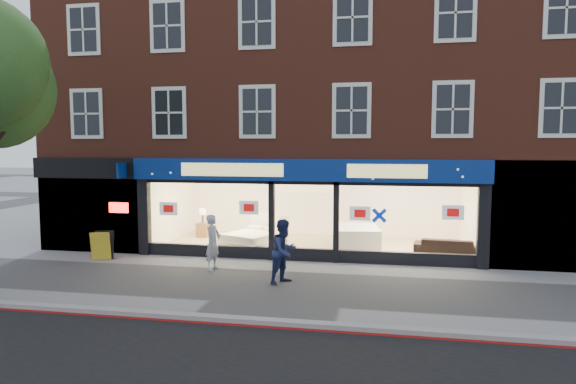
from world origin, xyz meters
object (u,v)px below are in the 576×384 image
(a_board, at_px, (102,246))
(pedestrian_grey, at_px, (213,242))
(pedestrian_blue, at_px, (284,251))
(display_bed, at_px, (255,239))
(sofa, at_px, (447,247))
(mattress_stack, at_px, (357,237))

(a_board, height_order, pedestrian_grey, pedestrian_grey)
(pedestrian_grey, bearing_deg, a_board, 93.13)
(pedestrian_blue, bearing_deg, display_bed, 57.27)
(display_bed, relative_size, pedestrian_grey, 1.49)
(sofa, bearing_deg, mattress_stack, -9.00)
(display_bed, xyz_separation_m, sofa, (6.53, -0.24, -0.01))
(sofa, height_order, a_board, a_board)
(sofa, distance_m, pedestrian_blue, 6.02)
(sofa, height_order, pedestrian_grey, pedestrian_grey)
(pedestrian_grey, bearing_deg, sofa, -57.67)
(a_board, distance_m, pedestrian_blue, 6.57)
(a_board, bearing_deg, pedestrian_blue, -30.85)
(mattress_stack, bearing_deg, a_board, -159.31)
(display_bed, relative_size, pedestrian_blue, 1.42)
(mattress_stack, distance_m, pedestrian_grey, 5.47)
(mattress_stack, relative_size, pedestrian_blue, 1.20)
(mattress_stack, bearing_deg, pedestrian_grey, -138.47)
(display_bed, relative_size, a_board, 2.62)
(pedestrian_grey, height_order, pedestrian_blue, pedestrian_blue)
(mattress_stack, distance_m, sofa, 3.12)
(mattress_stack, bearing_deg, pedestrian_blue, -110.00)
(pedestrian_blue, bearing_deg, mattress_stack, 12.49)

